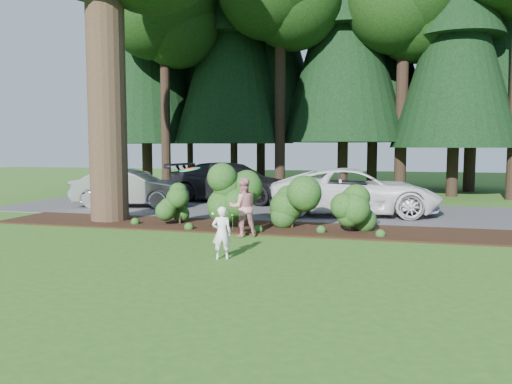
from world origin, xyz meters
TOP-DOWN VIEW (x-y plane):
  - ground at (0.00, 0.00)m, footprint 80.00×80.00m
  - mulch_bed at (0.00, 3.25)m, footprint 16.00×2.50m
  - driveway at (0.00, 7.50)m, footprint 22.00×6.00m
  - shrub_row at (0.77, 3.14)m, footprint 6.53×1.60m
  - lily_cluster at (-0.30, 2.40)m, footprint 0.69×0.09m
  - tree_wall at (0.25, 16.38)m, footprint 25.66×12.15m
  - car_silver_wagon at (-5.80, 6.99)m, footprint 4.83×2.39m
  - car_white_suv at (3.23, 6.89)m, footprint 6.34×3.52m
  - car_dark_suv at (-2.33, 9.80)m, footprint 6.32×3.55m
  - child at (0.81, -1.02)m, footprint 0.50×0.40m
  - adult at (0.49, 1.78)m, footprint 0.99×0.92m
  - frisbee at (0.07, -1.00)m, footprint 0.48×0.47m

SIDE VIEW (x-z plane):
  - ground at x=0.00m, z-range 0.00..0.00m
  - driveway at x=0.00m, z-range 0.00..0.03m
  - mulch_bed at x=0.00m, z-range 0.00..0.05m
  - lily_cluster at x=-0.30m, z-range 0.21..0.78m
  - child at x=0.81m, z-range 0.00..1.18m
  - car_silver_wagon at x=-5.80m, z-range 0.03..1.55m
  - shrub_row at x=0.77m, z-range 0.00..1.61m
  - adult at x=0.49m, z-range 0.00..1.63m
  - car_white_suv at x=3.23m, z-range 0.03..1.71m
  - car_dark_suv at x=-2.33m, z-range 0.03..1.76m
  - frisbee at x=0.07m, z-range 1.92..2.05m
  - tree_wall at x=0.25m, z-range 0.96..18.05m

